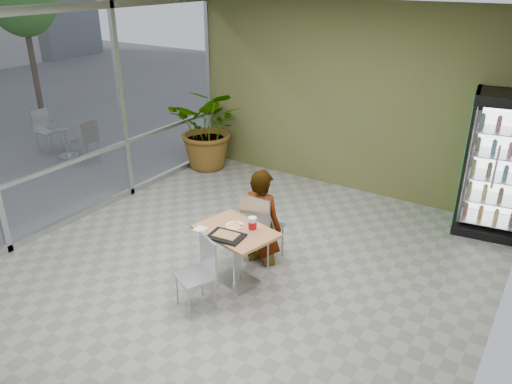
# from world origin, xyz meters

# --- Properties ---
(ground) EXTENTS (7.00, 7.00, 0.00)m
(ground) POSITION_xyz_m (0.00, 0.00, 0.00)
(ground) COLOR gray
(ground) RESTS_ON ground
(room_envelope) EXTENTS (6.00, 7.00, 3.20)m
(room_envelope) POSITION_xyz_m (0.00, 0.00, 1.60)
(room_envelope) COLOR beige
(room_envelope) RESTS_ON ground
(storefront_frame) EXTENTS (0.10, 7.00, 3.20)m
(storefront_frame) POSITION_xyz_m (-3.00, 0.00, 1.60)
(storefront_frame) COLOR #AAACAF
(storefront_frame) RESTS_ON ground
(dining_table) EXTENTS (1.08, 0.87, 0.75)m
(dining_table) POSITION_xyz_m (0.12, -0.05, 0.54)
(dining_table) COLOR tan
(dining_table) RESTS_ON ground
(chair_far) EXTENTS (0.44, 0.45, 1.00)m
(chair_far) POSITION_xyz_m (0.10, 0.52, 0.59)
(chair_far) COLOR #AAACAF
(chair_far) RESTS_ON ground
(chair_near) EXTENTS (0.51, 0.51, 0.87)m
(chair_near) POSITION_xyz_m (0.05, -0.63, 0.51)
(chair_near) COLOR #AAACAF
(chair_near) RESTS_ON ground
(seated_woman) EXTENTS (0.60, 0.39, 1.62)m
(seated_woman) POSITION_xyz_m (0.10, 0.58, 0.51)
(seated_woman) COLOR black
(seated_woman) RESTS_ON ground
(pizza_plate) EXTENTS (0.31, 0.24, 0.03)m
(pizza_plate) POSITION_xyz_m (0.05, 0.03, 0.77)
(pizza_plate) COLOR white
(pizza_plate) RESTS_ON dining_table
(soda_cup) EXTENTS (0.10, 0.10, 0.18)m
(soda_cup) POSITION_xyz_m (0.31, 0.03, 0.84)
(soda_cup) COLOR white
(soda_cup) RESTS_ON dining_table
(napkin_stack) EXTENTS (0.15, 0.15, 0.02)m
(napkin_stack) POSITION_xyz_m (-0.23, -0.28, 0.76)
(napkin_stack) COLOR white
(napkin_stack) RESTS_ON dining_table
(cafeteria_tray) EXTENTS (0.44, 0.34, 0.02)m
(cafeteria_tray) POSITION_xyz_m (0.13, -0.26, 0.76)
(cafeteria_tray) COLOR black
(cafeteria_tray) RESTS_ON dining_table
(beverage_fridge) EXTENTS (1.05, 0.85, 2.10)m
(beverage_fridge) POSITION_xyz_m (2.50, 3.12, 1.05)
(beverage_fridge) COLOR black
(beverage_fridge) RESTS_ON ground
(potted_plant) EXTENTS (1.76, 1.63, 1.62)m
(potted_plant) POSITION_xyz_m (-2.62, 2.97, 0.81)
(potted_plant) COLOR #346026
(potted_plant) RESTS_ON ground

